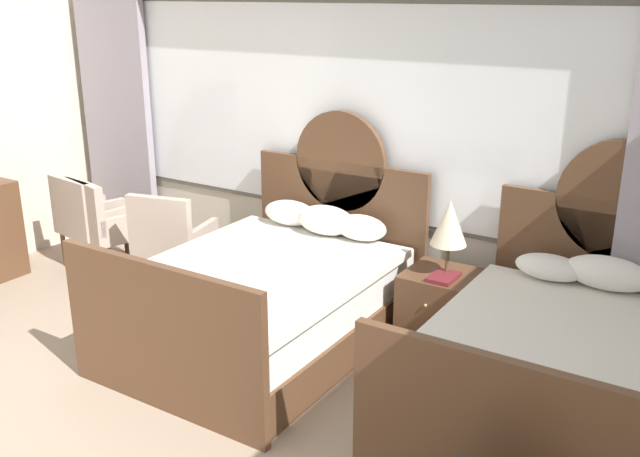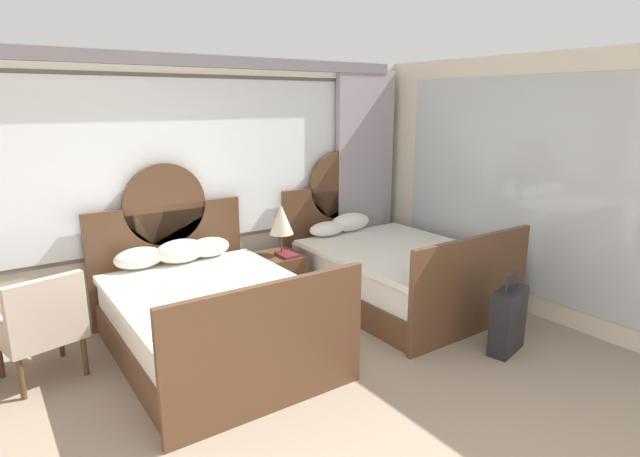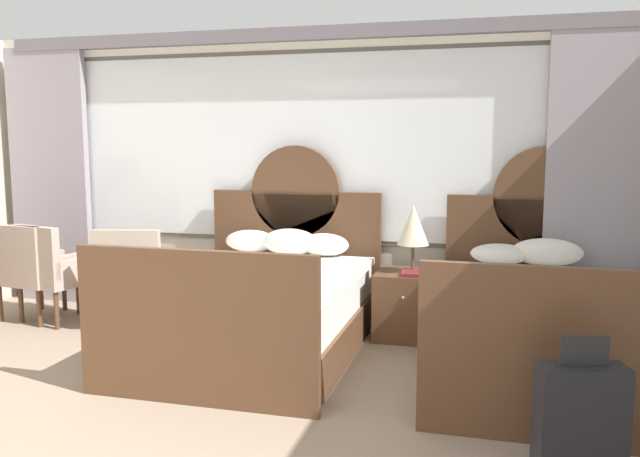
{
  "view_description": "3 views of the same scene",
  "coord_description": "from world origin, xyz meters",
  "px_view_note": "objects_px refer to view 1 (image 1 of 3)",
  "views": [
    {
      "loc": [
        2.94,
        -0.65,
        2.55
      ],
      "look_at": [
        0.66,
        2.95,
        1.11
      ],
      "focal_mm": 39.66,
      "sensor_mm": 36.0,
      "label": 1
    },
    {
      "loc": [
        -1.59,
        -0.81,
        2.23
      ],
      "look_at": [
        1.38,
        3.49,
        0.92
      ],
      "focal_mm": 28.63,
      "sensor_mm": 36.0,
      "label": 2
    },
    {
      "loc": [
        1.79,
        -1.5,
        1.67
      ],
      "look_at": [
        0.59,
        2.98,
        1.04
      ],
      "focal_mm": 36.66,
      "sensor_mm": 36.0,
      "label": 3
    }
  ],
  "objects_px": {
    "bed_near_mirror": "(567,377)",
    "armchair_by_window_right": "(89,218)",
    "armchair_by_window_centre": "(105,222)",
    "book_on_nightstand": "(444,277)",
    "table_lamp_on_nightstand": "(449,224)",
    "armchair_by_window_left": "(171,238)",
    "bed_near_window": "(270,295)",
    "nightstand_between_beds": "(440,308)"
  },
  "relations": [
    {
      "from": "table_lamp_on_nightstand",
      "to": "book_on_nightstand",
      "type": "height_order",
      "value": "table_lamp_on_nightstand"
    },
    {
      "from": "armchair_by_window_right",
      "to": "armchair_by_window_centre",
      "type": "bearing_deg",
      "value": 0.43
    },
    {
      "from": "nightstand_between_beds",
      "to": "table_lamp_on_nightstand",
      "type": "bearing_deg",
      "value": -22.36
    },
    {
      "from": "bed_near_window",
      "to": "armchair_by_window_centre",
      "type": "bearing_deg",
      "value": 171.91
    },
    {
      "from": "bed_near_mirror",
      "to": "nightstand_between_beds",
      "type": "xyz_separation_m",
      "value": [
        -1.1,
        0.67,
        -0.08
      ]
    },
    {
      "from": "bed_near_mirror",
      "to": "book_on_nightstand",
      "type": "height_order",
      "value": "bed_near_mirror"
    },
    {
      "from": "bed_near_mirror",
      "to": "armchair_by_window_centre",
      "type": "height_order",
      "value": "bed_near_mirror"
    },
    {
      "from": "armchair_by_window_right",
      "to": "book_on_nightstand",
      "type": "bearing_deg",
      "value": 4.09
    },
    {
      "from": "nightstand_between_beds",
      "to": "armchair_by_window_centre",
      "type": "bearing_deg",
      "value": -173.78
    },
    {
      "from": "nightstand_between_beds",
      "to": "armchair_by_window_left",
      "type": "distance_m",
      "value": 2.43
    },
    {
      "from": "bed_near_mirror",
      "to": "book_on_nightstand",
      "type": "xyz_separation_m",
      "value": [
        -1.04,
        0.56,
        0.22
      ]
    },
    {
      "from": "table_lamp_on_nightstand",
      "to": "armchair_by_window_left",
      "type": "bearing_deg",
      "value": -172.16
    },
    {
      "from": "bed_near_mirror",
      "to": "table_lamp_on_nightstand",
      "type": "relative_size",
      "value": 3.87
    },
    {
      "from": "table_lamp_on_nightstand",
      "to": "armchair_by_window_centre",
      "type": "relative_size",
      "value": 0.63
    },
    {
      "from": "bed_near_mirror",
      "to": "armchair_by_window_centre",
      "type": "xyz_separation_m",
      "value": [
        -4.33,
        0.32,
        0.13
      ]
    },
    {
      "from": "bed_near_window",
      "to": "bed_near_mirror",
      "type": "relative_size",
      "value": 1.0
    },
    {
      "from": "armchair_by_window_centre",
      "to": "armchair_by_window_right",
      "type": "relative_size",
      "value": 1.0
    },
    {
      "from": "bed_near_window",
      "to": "armchair_by_window_centre",
      "type": "distance_m",
      "value": 2.16
    },
    {
      "from": "table_lamp_on_nightstand",
      "to": "armchair_by_window_left",
      "type": "height_order",
      "value": "table_lamp_on_nightstand"
    },
    {
      "from": "book_on_nightstand",
      "to": "armchair_by_window_centre",
      "type": "bearing_deg",
      "value": -175.67
    },
    {
      "from": "armchair_by_window_right",
      "to": "bed_near_mirror",
      "type": "bearing_deg",
      "value": -3.94
    },
    {
      "from": "armchair_by_window_left",
      "to": "armchair_by_window_right",
      "type": "bearing_deg",
      "value": -179.93
    },
    {
      "from": "bed_near_window",
      "to": "table_lamp_on_nightstand",
      "type": "height_order",
      "value": "bed_near_window"
    },
    {
      "from": "nightstand_between_beds",
      "to": "armchair_by_window_left",
      "type": "xyz_separation_m",
      "value": [
        -2.39,
        -0.35,
        0.21
      ]
    },
    {
      "from": "bed_near_mirror",
      "to": "table_lamp_on_nightstand",
      "type": "bearing_deg",
      "value": 148.33
    },
    {
      "from": "book_on_nightstand",
      "to": "armchair_by_window_right",
      "type": "relative_size",
      "value": 0.28
    },
    {
      "from": "bed_near_window",
      "to": "book_on_nightstand",
      "type": "distance_m",
      "value": 1.3
    },
    {
      "from": "armchair_by_window_centre",
      "to": "book_on_nightstand",
      "type": "bearing_deg",
      "value": 4.33
    },
    {
      "from": "bed_near_mirror",
      "to": "armchair_by_window_right",
      "type": "relative_size",
      "value": 2.43
    },
    {
      "from": "book_on_nightstand",
      "to": "bed_near_window",
      "type": "bearing_deg",
      "value": -154.49
    },
    {
      "from": "bed_near_window",
      "to": "armchair_by_window_right",
      "type": "xyz_separation_m",
      "value": [
        -2.35,
        0.3,
        0.12
      ]
    },
    {
      "from": "nightstand_between_beds",
      "to": "armchair_by_window_right",
      "type": "distance_m",
      "value": 3.48
    },
    {
      "from": "nightstand_between_beds",
      "to": "armchair_by_window_right",
      "type": "bearing_deg",
      "value": -174.14
    },
    {
      "from": "bed_near_mirror",
      "to": "armchair_by_window_right",
      "type": "xyz_separation_m",
      "value": [
        -4.55,
        0.31,
        0.13
      ]
    },
    {
      "from": "nightstand_between_beds",
      "to": "table_lamp_on_nightstand",
      "type": "relative_size",
      "value": 0.99
    },
    {
      "from": "table_lamp_on_nightstand",
      "to": "armchair_by_window_centre",
      "type": "height_order",
      "value": "table_lamp_on_nightstand"
    },
    {
      "from": "nightstand_between_beds",
      "to": "table_lamp_on_nightstand",
      "type": "distance_m",
      "value": 0.68
    },
    {
      "from": "bed_near_window",
      "to": "book_on_nightstand",
      "type": "bearing_deg",
      "value": 25.51
    },
    {
      "from": "armchair_by_window_left",
      "to": "armchair_by_window_centre",
      "type": "xyz_separation_m",
      "value": [
        -0.84,
        0.0,
        0.0
      ]
    },
    {
      "from": "bed_near_mirror",
      "to": "armchair_by_window_centre",
      "type": "distance_m",
      "value": 4.34
    },
    {
      "from": "bed_near_mirror",
      "to": "armchair_by_window_left",
      "type": "height_order",
      "value": "bed_near_mirror"
    },
    {
      "from": "bed_near_window",
      "to": "bed_near_mirror",
      "type": "distance_m",
      "value": 2.2
    }
  ]
}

